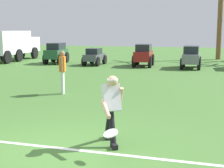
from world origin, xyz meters
TOP-DOWN VIEW (x-y plane):
  - ground_plane at (0.00, 0.00)m, footprint 80.00×80.00m
  - field_line_paint at (0.00, 0.17)m, footprint 21.86×0.16m
  - frisbee_thrower at (0.87, 0.68)m, footprint 0.56×1.07m
  - frisbee_in_flight at (1.10, -0.09)m, footprint 0.37×0.36m
  - teammate_near_sideline at (-2.44, 5.48)m, footprint 0.29×0.49m
  - parked_car_slot_a at (-7.70, 15.71)m, footprint 1.43×2.45m
  - parked_car_slot_b at (-4.83, 15.47)m, footprint 1.14×2.22m
  - parked_car_slot_c at (-1.58, 15.61)m, footprint 1.33×2.42m
  - parked_car_slot_d at (1.39, 15.37)m, footprint 1.21×2.43m
  - box_truck at (-11.53, 16.66)m, footprint 1.75×5.97m
  - palm_tree_far_left at (2.96, 22.25)m, footprint 3.01×2.91m

SIDE VIEW (x-z plane):
  - ground_plane at x=0.00m, z-range 0.00..0.00m
  - field_line_paint at x=0.00m, z-range 0.00..0.01m
  - frisbee_in_flight at x=1.10m, z-range 0.43..0.55m
  - parked_car_slot_b at x=-4.83m, z-range 0.01..1.11m
  - parked_car_slot_d at x=1.39m, z-range 0.05..1.39m
  - parked_car_slot_a at x=-7.70m, z-range 0.04..1.44m
  - parked_car_slot_c at x=-1.58m, z-range 0.04..1.44m
  - frisbee_thrower at x=0.87m, z-range 0.09..1.51m
  - teammate_near_sideline at x=-2.44m, z-range 0.16..1.72m
  - box_truck at x=-11.53m, z-range 0.13..2.33m
  - palm_tree_far_left at x=2.96m, z-range 0.44..7.31m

